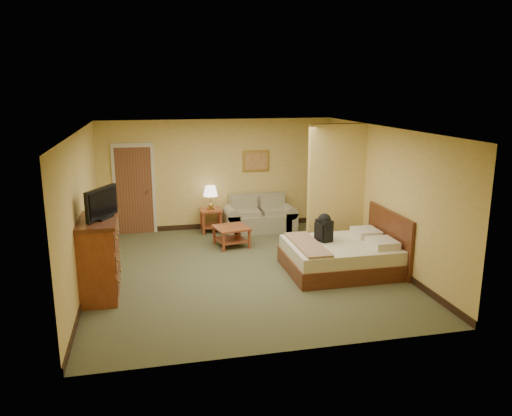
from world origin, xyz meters
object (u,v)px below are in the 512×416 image
object	(u,v)px
coffee_table	(231,232)
dresser	(99,257)
bed	(344,255)
loveseat	(260,219)

from	to	relation	value
coffee_table	dresser	world-z (taller)	dresser
coffee_table	bed	bearing A→B (deg)	-46.61
loveseat	bed	world-z (taller)	bed
loveseat	dresser	distance (m)	4.67
dresser	bed	xyz separation A→B (m)	(4.29, 0.22, -0.35)
coffee_table	bed	distance (m)	2.59
bed	loveseat	bearing A→B (deg)	107.03
loveseat	bed	distance (m)	3.11
loveseat	bed	size ratio (longest dim) A/B	0.84
loveseat	coffee_table	bearing A→B (deg)	-128.47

